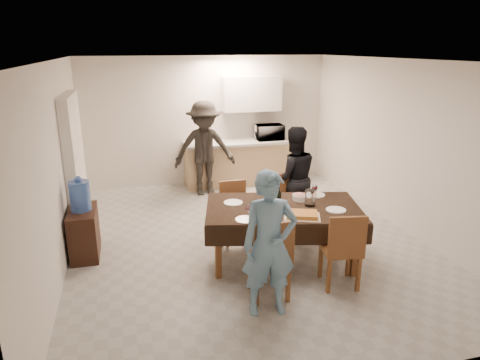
% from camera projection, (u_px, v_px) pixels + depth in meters
% --- Properties ---
extents(floor, '(5.00, 6.00, 0.02)m').
position_uv_depth(floor, '(246.00, 240.00, 6.41)').
color(floor, '#A7A7A2').
rests_on(floor, ground).
extents(ceiling, '(5.00, 6.00, 0.02)m').
position_uv_depth(ceiling, '(247.00, 60.00, 5.63)').
color(ceiling, white).
rests_on(ceiling, wall_back).
extents(wall_back, '(5.00, 0.02, 2.60)m').
position_uv_depth(wall_back, '(207.00, 121.00, 8.79)').
color(wall_back, silver).
rests_on(wall_back, floor).
extents(wall_front, '(5.00, 0.02, 2.60)m').
position_uv_depth(wall_front, '(354.00, 249.00, 3.26)').
color(wall_front, silver).
rests_on(wall_front, floor).
extents(wall_left, '(0.02, 6.00, 2.60)m').
position_uv_depth(wall_left, '(57.00, 168.00, 5.41)').
color(wall_left, silver).
rests_on(wall_left, floor).
extents(wall_right, '(0.02, 6.00, 2.60)m').
position_uv_depth(wall_right, '(401.00, 145.00, 6.64)').
color(wall_right, silver).
rests_on(wall_right, floor).
extents(stub_partition, '(0.15, 1.40, 2.10)m').
position_uv_depth(stub_partition, '(75.00, 163.00, 6.61)').
color(stub_partition, white).
rests_on(stub_partition, floor).
extents(kitchen_base_cabinet, '(2.20, 0.60, 0.86)m').
position_uv_depth(kitchen_base_cabinet, '(239.00, 164.00, 8.90)').
color(kitchen_base_cabinet, tan).
rests_on(kitchen_base_cabinet, floor).
extents(kitchen_worktop, '(2.24, 0.64, 0.05)m').
position_uv_depth(kitchen_worktop, '(239.00, 142.00, 8.77)').
color(kitchen_worktop, beige).
rests_on(kitchen_worktop, kitchen_base_cabinet).
extents(upper_cabinet, '(1.20, 0.34, 0.70)m').
position_uv_depth(upper_cabinet, '(251.00, 94.00, 8.68)').
color(upper_cabinet, silver).
rests_on(upper_cabinet, wall_back).
extents(dining_table, '(2.20, 1.59, 0.77)m').
position_uv_depth(dining_table, '(283.00, 209.00, 5.58)').
color(dining_table, black).
rests_on(dining_table, floor).
extents(chair_near_left, '(0.48, 0.48, 0.54)m').
position_uv_depth(chair_near_left, '(272.00, 251.00, 4.73)').
color(chair_near_left, brown).
rests_on(chair_near_left, floor).
extents(chair_near_right, '(0.51, 0.51, 0.52)m').
position_uv_depth(chair_near_right, '(345.00, 243.00, 4.96)').
color(chair_near_right, brown).
rests_on(chair_near_right, floor).
extents(chair_far_left, '(0.40, 0.40, 0.48)m').
position_uv_depth(chair_far_left, '(237.00, 209.00, 6.14)').
color(chair_far_left, brown).
rests_on(chair_far_left, floor).
extents(chair_far_right, '(0.53, 0.54, 0.51)m').
position_uv_depth(chair_far_right, '(296.00, 201.00, 6.35)').
color(chair_far_right, brown).
rests_on(chair_far_right, floor).
extents(console, '(0.36, 0.72, 0.67)m').
position_uv_depth(console, '(84.00, 233.00, 5.85)').
color(console, black).
rests_on(console, floor).
extents(water_jug, '(0.27, 0.27, 0.40)m').
position_uv_depth(water_jug, '(80.00, 196.00, 5.69)').
color(water_jug, '#4370C9').
rests_on(water_jug, console).
extents(wine_bottle, '(0.07, 0.07, 0.28)m').
position_uv_depth(wine_bottle, '(279.00, 196.00, 5.56)').
color(wine_bottle, black).
rests_on(wine_bottle, dining_table).
extents(water_pitcher, '(0.14, 0.14, 0.21)m').
position_uv_depth(water_pitcher, '(310.00, 198.00, 5.58)').
color(water_pitcher, white).
rests_on(water_pitcher, dining_table).
extents(savoury_tart, '(0.53, 0.47, 0.05)m').
position_uv_depth(savoury_tart, '(302.00, 215.00, 5.24)').
color(savoury_tart, gold).
rests_on(savoury_tart, dining_table).
extents(salad_bowl, '(0.20, 0.20, 0.08)m').
position_uv_depth(salad_bowl, '(300.00, 197.00, 5.80)').
color(salad_bowl, white).
rests_on(salad_bowl, dining_table).
extents(mushroom_dish, '(0.19, 0.19, 0.03)m').
position_uv_depth(mushroom_dish, '(273.00, 199.00, 5.81)').
color(mushroom_dish, white).
rests_on(mushroom_dish, dining_table).
extents(wine_glass_a, '(0.09, 0.09, 0.20)m').
position_uv_depth(wine_glass_a, '(248.00, 211.00, 5.17)').
color(wine_glass_a, white).
rests_on(wine_glass_a, dining_table).
extents(wine_glass_b, '(0.08, 0.08, 0.19)m').
position_uv_depth(wine_glass_b, '(315.00, 190.00, 5.91)').
color(wine_glass_b, white).
rests_on(wine_glass_b, dining_table).
extents(wine_glass_c, '(0.08, 0.08, 0.18)m').
position_uv_depth(wine_glass_c, '(262.00, 194.00, 5.77)').
color(wine_glass_c, white).
rests_on(wine_glass_c, dining_table).
extents(plate_near_left, '(0.24, 0.24, 0.01)m').
position_uv_depth(plate_near_left, '(245.00, 220.00, 5.14)').
color(plate_near_left, white).
rests_on(plate_near_left, dining_table).
extents(plate_near_right, '(0.25, 0.25, 0.01)m').
position_uv_depth(plate_near_right, '(336.00, 210.00, 5.44)').
color(plate_near_right, white).
rests_on(plate_near_right, dining_table).
extents(plate_far_left, '(0.25, 0.25, 0.01)m').
position_uv_depth(plate_far_left, '(233.00, 203.00, 5.70)').
color(plate_far_left, white).
rests_on(plate_far_left, dining_table).
extents(plate_far_right, '(0.25, 0.25, 0.01)m').
position_uv_depth(plate_far_right, '(316.00, 195.00, 5.99)').
color(plate_far_right, white).
rests_on(plate_far_right, dining_table).
extents(microwave, '(0.57, 0.38, 0.31)m').
position_uv_depth(microwave, '(269.00, 132.00, 8.87)').
color(microwave, silver).
rests_on(microwave, kitchen_worktop).
extents(person_near, '(0.62, 0.44, 1.60)m').
position_uv_depth(person_near, '(269.00, 245.00, 4.46)').
color(person_near, '#6894B2').
rests_on(person_near, floor).
extents(person_far, '(0.84, 0.69, 1.62)m').
position_uv_depth(person_far, '(293.00, 178.00, 6.66)').
color(person_far, black).
rests_on(person_far, floor).
extents(person_kitchen, '(1.17, 0.67, 1.81)m').
position_uv_depth(person_kitchen, '(205.00, 149.00, 8.15)').
color(person_kitchen, black).
rests_on(person_kitchen, floor).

